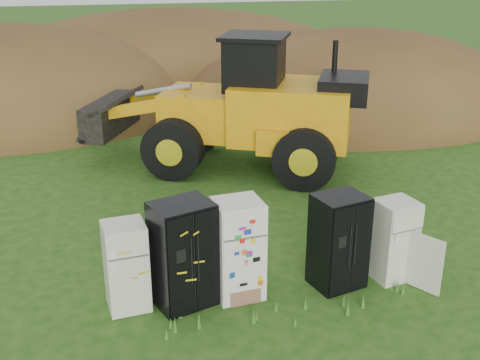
{
  "coord_description": "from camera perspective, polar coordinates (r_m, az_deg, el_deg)",
  "views": [
    {
      "loc": [
        -2.51,
        -9.21,
        5.9
      ],
      "look_at": [
        -0.08,
        2.0,
        1.43
      ],
      "focal_mm": 45.0,
      "sensor_mm": 36.0,
      "label": 1
    }
  ],
  "objects": [
    {
      "name": "dirt_mound_back",
      "position": [
        28.33,
        -6.45,
        9.14
      ],
      "size": [
        18.94,
        12.63,
        6.67
      ],
      "primitive_type": "ellipsoid",
      "color": "#4C2F18",
      "rests_on": "ground"
    },
    {
      "name": "dirt_mound_right",
      "position": [
        23.81,
        10.67,
        6.57
      ],
      "size": [
        13.78,
        10.11,
        6.15
      ],
      "primitive_type": "ellipsoid",
      "color": "#4C2F18",
      "rests_on": "ground"
    },
    {
      "name": "fridge_black_side",
      "position": [
        10.46,
        -5.41,
        -7.03
      ],
      "size": [
        1.21,
        1.08,
        1.91
      ],
      "primitive_type": null,
      "rotation": [
        0.0,
        0.0,
        0.35
      ],
      "color": "black",
      "rests_on": "ground"
    },
    {
      "name": "fridge_leftmost",
      "position": [
        10.56,
        -10.73,
        -8.04
      ],
      "size": [
        0.79,
        0.76,
        1.59
      ],
      "primitive_type": null,
      "rotation": [
        0.0,
        0.0,
        0.14
      ],
      "color": "beige",
      "rests_on": "ground"
    },
    {
      "name": "ground",
      "position": [
        11.22,
        2.59,
        -10.46
      ],
      "size": [
        120.0,
        120.0,
        0.0
      ],
      "primitive_type": "plane",
      "color": "#1F4712",
      "rests_on": "ground"
    },
    {
      "name": "fridge_sticker",
      "position": [
        10.67,
        -0.19,
        -6.56
      ],
      "size": [
        0.9,
        0.85,
        1.83
      ],
      "primitive_type": null,
      "rotation": [
        0.0,
        0.0,
        0.12
      ],
      "color": "white",
      "rests_on": "ground"
    },
    {
      "name": "wheel_loader",
      "position": [
        16.81,
        -1.81,
        7.4
      ],
      "size": [
        8.33,
        6.06,
        3.74
      ],
      "primitive_type": null,
      "rotation": [
        0.0,
        0.0,
        -0.43
      ],
      "color": "orange",
      "rests_on": "ground"
    },
    {
      "name": "fridge_black_right",
      "position": [
        11.14,
        9.31,
        -5.74
      ],
      "size": [
        1.06,
        0.95,
        1.78
      ],
      "primitive_type": null,
      "rotation": [
        0.0,
        0.0,
        0.27
      ],
      "color": "black",
      "rests_on": "ground"
    },
    {
      "name": "dirt_mound_left",
      "position": [
        24.82,
        -21.52,
        6.05
      ],
      "size": [
        15.07,
        11.3,
        6.51
      ],
      "primitive_type": "ellipsoid",
      "color": "#4C2F18",
      "rests_on": "ground"
    },
    {
      "name": "fridge_open_door",
      "position": [
        11.64,
        14.36,
        -5.52
      ],
      "size": [
        0.83,
        0.79,
        1.56
      ],
      "primitive_type": null,
      "rotation": [
        0.0,
        0.0,
        0.21
      ],
      "color": "beige",
      "rests_on": "ground"
    }
  ]
}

